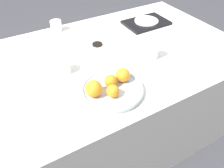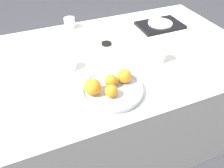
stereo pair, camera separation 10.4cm
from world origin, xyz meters
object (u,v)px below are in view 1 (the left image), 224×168
Objects in this scene: orange_1 at (111,81)px; cup_1 at (56,26)px; orange_3 at (94,89)px; fruit_platter at (112,89)px; cup_0 at (64,67)px; orange_2 at (123,75)px; soy_dish at (97,44)px; serving_tray at (146,23)px; napkin at (29,42)px; orange_0 at (113,91)px; side_plate at (146,21)px; water_glass at (153,50)px.

cup_1 is (-0.03, 0.73, -0.02)m from orange_1.
orange_3 is at bearing -170.22° from orange_1.
cup_0 reaches higher than fruit_platter.
soy_dish is at bearing 81.47° from orange_2.
orange_3 is at bearing -143.15° from serving_tray.
cup_1 is (-0.10, 0.72, -0.02)m from orange_2.
serving_tray is at bearing 43.69° from orange_2.
napkin is at bearing 110.05° from orange_1.
cup_0 is at bearing 111.28° from orange_0.
side_plate reaches higher than napkin.
side_plate is (0.59, 0.50, -0.03)m from orange_1.
serving_tray is (0.59, 0.52, -0.01)m from fruit_platter.
cup_0 is 0.42m from napkin.
side_plate is (0.69, 0.51, -0.04)m from orange_3.
orange_2 reaches higher than side_plate.
orange_2 is 0.91× the size of orange_3.
orange_3 is (-0.10, 0.00, 0.05)m from fruit_platter.
water_glass is 0.58× the size of side_plate.
water_glass reaches higher than side_plate.
orange_2 reaches higher than orange_1.
soy_dish is at bearing 71.49° from orange_0.
cup_0 is 0.50m from cup_1.
napkin is at bearing 106.44° from orange_0.
orange_1 reaches higher than soy_dish.
orange_2 is 0.41× the size of side_plate.
water_glass is at bearing 21.70° from fruit_platter.
orange_1 is 0.73m from cup_1.
cup_0 reaches higher than serving_tray.
fruit_platter is at bearing 64.19° from orange_0.
orange_0 is at bearing -137.44° from serving_tray.
orange_1 is at bearing -139.73° from serving_tray.
cup_0 reaches higher than soy_dish.
orange_2 is 0.53× the size of napkin.
orange_0 is at bearing -137.44° from side_plate.
water_glass reaches higher than fruit_platter.
fruit_platter is 0.71m from napkin.
orange_3 is at bearing -79.51° from cup_0.
orange_1 is 0.46× the size of napkin.
side_plate is 2.27× the size of cup_1.
serving_tray is at bearing 42.56° from orange_0.
orange_2 is 0.41m from soy_dish.
orange_2 reaches higher than cup_0.
orange_0 is 0.83m from side_plate.
napkin is (-0.24, 0.65, -0.05)m from orange_1.
serving_tray is at bearing 57.62° from water_glass.
side_plate is at bearing 42.56° from orange_0.
orange_0 is 0.07m from orange_1.
orange_3 is at bearing -95.63° from cup_1.
orange_0 is 0.97× the size of orange_1.
napkin is at bearing 109.18° from fruit_platter.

